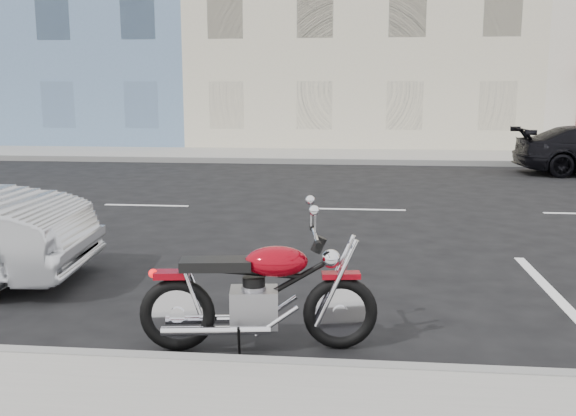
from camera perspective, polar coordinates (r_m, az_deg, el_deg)
name	(u,v)px	position (r m, az deg, el deg)	size (l,w,h in m)	color
ground	(474,212)	(11.88, 16.19, -0.32)	(120.00, 120.00, 0.00)	black
sidewalk_far	(264,155)	(20.49, -2.17, 4.73)	(80.00, 3.40, 0.15)	gray
curb_far	(256,161)	(18.81, -2.89, 4.22)	(80.00, 0.12, 0.16)	gray
bldg_cream	(360,0)	(28.01, 6.44, 17.88)	(12.00, 12.00, 11.50)	beige
motorcycle	(344,297)	(5.40, 4.97, -7.86)	(1.98, 0.66, 0.99)	black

